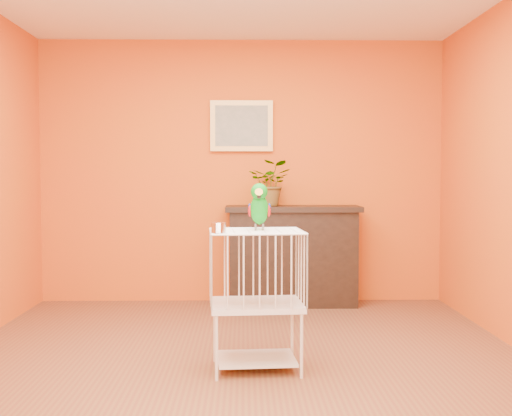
{
  "coord_description": "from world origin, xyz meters",
  "views": [
    {
      "loc": [
        0.03,
        -4.16,
        1.27
      ],
      "look_at": [
        0.1,
        0.01,
        1.05
      ],
      "focal_mm": 45.0,
      "sensor_mm": 36.0,
      "label": 1
    }
  ],
  "objects": [
    {
      "name": "ground",
      "position": [
        0.0,
        0.0,
        0.0
      ],
      "size": [
        4.5,
        4.5,
        0.0
      ],
      "primitive_type": "plane",
      "color": "brown",
      "rests_on": "ground"
    },
    {
      "name": "room_shell",
      "position": [
        0.0,
        0.0,
        1.58
      ],
      "size": [
        4.5,
        4.5,
        4.5
      ],
      "color": "#CC4913",
      "rests_on": "ground"
    },
    {
      "name": "console_cabinet",
      "position": [
        0.49,
        2.02,
        0.48
      ],
      "size": [
        1.3,
        0.47,
        0.96
      ],
      "color": "black",
      "rests_on": "ground"
    },
    {
      "name": "potted_plant",
      "position": [
        0.28,
        2.02,
        1.14
      ],
      "size": [
        0.47,
        0.5,
        0.35
      ],
      "primitive_type": "imported",
      "rotation": [
        0.0,
        0.0,
        -0.17
      ],
      "color": "#26722D",
      "rests_on": "console_cabinet"
    },
    {
      "name": "framed_picture",
      "position": [
        0.0,
        2.22,
        1.75
      ],
      "size": [
        0.62,
        0.04,
        0.5
      ],
      "color": "#C08C44",
      "rests_on": "room_shell"
    },
    {
      "name": "birdcage",
      "position": [
        0.1,
        -0.05,
        0.47
      ],
      "size": [
        0.62,
        0.49,
        0.91
      ],
      "rotation": [
        0.0,
        0.0,
        0.07
      ],
      "color": "silver",
      "rests_on": "ground"
    },
    {
      "name": "feed_cup",
      "position": [
        -0.13,
        -0.25,
        0.94
      ],
      "size": [
        0.09,
        0.09,
        0.06
      ],
      "primitive_type": "cylinder",
      "color": "silver",
      "rests_on": "birdcage"
    },
    {
      "name": "parrot",
      "position": [
        0.12,
        -0.02,
        1.06
      ],
      "size": [
        0.15,
        0.27,
        0.31
      ],
      "rotation": [
        0.0,
        0.0,
        -0.05
      ],
      "color": "#59544C",
      "rests_on": "birdcage"
    }
  ]
}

